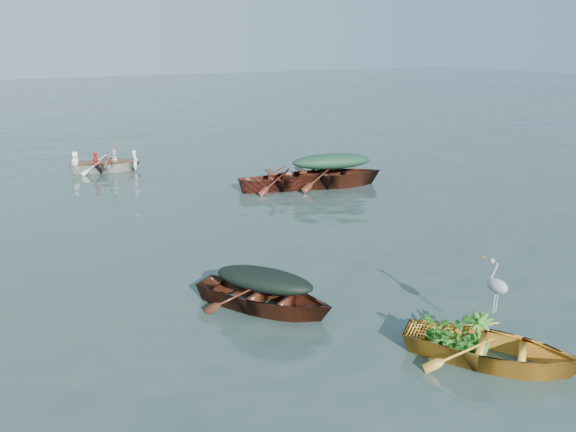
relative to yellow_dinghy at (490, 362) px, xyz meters
name	(u,v)px	position (x,y,z in m)	size (l,w,h in m)	color
ground	(359,263)	(0.61, 4.36, 0.00)	(140.00, 140.00, 0.00)	#30443E
yellow_dinghy	(490,362)	(0.00, 0.00, 0.00)	(1.47, 3.40, 0.93)	gold
dark_covered_boat	(264,309)	(-2.31, 3.39, 0.00)	(1.35, 3.62, 0.90)	#492111
green_tarp_boat	(331,186)	(3.90, 10.54, 0.00)	(1.57, 5.04, 1.22)	#4B2311
open_wooden_boat	(286,189)	(2.34, 10.98, 0.00)	(1.38, 4.44, 1.04)	maroon
rowed_boat	(107,172)	(-2.43, 16.66, 0.00)	(1.09, 3.64, 0.83)	beige
dark_tarp_cover	(264,278)	(-2.31, 3.39, 0.65)	(0.74, 1.99, 0.40)	black
green_tarp_cover	(332,162)	(3.90, 10.54, 0.87)	(0.86, 2.77, 0.52)	#183B26
thwart_benches	(286,174)	(2.34, 10.98, 0.54)	(0.83, 2.22, 0.04)	#41200F
heron	(496,295)	(0.41, 0.37, 0.93)	(0.28, 0.40, 0.92)	#9FA0A7
dinghy_weeds	(459,312)	(-0.31, 0.45, 0.77)	(0.70, 0.90, 0.60)	#306F1D
rowers	(105,151)	(-2.43, 16.66, 0.79)	(0.98, 2.55, 0.76)	white
oars	(106,160)	(-2.43, 16.66, 0.44)	(2.60, 0.60, 0.06)	brown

